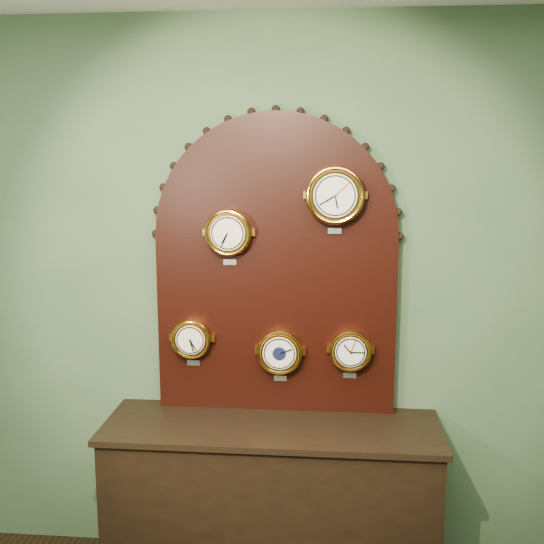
# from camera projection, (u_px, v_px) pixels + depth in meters

# --- Properties ---
(wall_back) EXTENTS (4.00, 0.00, 4.00)m
(wall_back) POSITION_uv_depth(u_px,v_px,m) (277.00, 298.00, 3.41)
(wall_back) COLOR #486545
(wall_back) RESTS_ON ground
(shop_counter) EXTENTS (1.60, 0.50, 0.80)m
(shop_counter) POSITION_uv_depth(u_px,v_px,m) (272.00, 506.00, 3.33)
(shop_counter) COLOR black
(shop_counter) RESTS_ON ground_plane
(display_board) EXTENTS (1.26, 0.06, 1.53)m
(display_board) POSITION_uv_depth(u_px,v_px,m) (276.00, 256.00, 3.32)
(display_board) COLOR black
(display_board) RESTS_ON shop_counter
(roman_clock) EXTENTS (0.23, 0.08, 0.28)m
(roman_clock) POSITION_uv_depth(u_px,v_px,m) (228.00, 233.00, 3.26)
(roman_clock) COLOR orange
(roman_clock) RESTS_ON display_board
(arabic_clock) EXTENTS (0.28, 0.08, 0.33)m
(arabic_clock) POSITION_uv_depth(u_px,v_px,m) (335.00, 195.00, 3.18)
(arabic_clock) COLOR orange
(arabic_clock) RESTS_ON display_board
(hygrometer) EXTENTS (0.20, 0.08, 0.25)m
(hygrometer) POSITION_uv_depth(u_px,v_px,m) (192.00, 339.00, 3.37)
(hygrometer) COLOR orange
(hygrometer) RESTS_ON display_board
(barometer) EXTENTS (0.23, 0.08, 0.28)m
(barometer) POSITION_uv_depth(u_px,v_px,m) (280.00, 352.00, 3.34)
(barometer) COLOR orange
(barometer) RESTS_ON display_board
(tide_clock) EXTENTS (0.20, 0.08, 0.26)m
(tide_clock) POSITION_uv_depth(u_px,v_px,m) (351.00, 350.00, 3.31)
(tide_clock) COLOR orange
(tide_clock) RESTS_ON display_board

